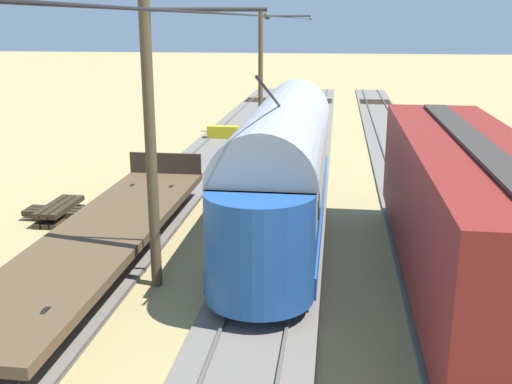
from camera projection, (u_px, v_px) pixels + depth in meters
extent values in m
plane|color=#9E8956|center=(288.00, 210.00, 22.34)|extent=(220.00, 220.00, 0.00)
cube|color=#666059|center=(423.00, 214.00, 21.72)|extent=(2.80, 80.00, 0.10)
cube|color=#59544C|center=(403.00, 210.00, 21.79)|extent=(0.07, 80.00, 0.08)
cube|color=#59544C|center=(444.00, 212.00, 21.61)|extent=(0.07, 80.00, 0.08)
cube|color=#2D2316|center=(374.00, 100.00, 52.24)|extent=(2.50, 0.24, 0.08)
cube|color=#2D2316|center=(375.00, 101.00, 51.62)|extent=(2.50, 0.24, 0.08)
cube|color=#2D2316|center=(375.00, 102.00, 51.00)|extent=(2.50, 0.24, 0.08)
cube|color=#2D2316|center=(376.00, 103.00, 50.38)|extent=(2.50, 0.24, 0.08)
cube|color=#2D2316|center=(376.00, 104.00, 49.76)|extent=(2.50, 0.24, 0.08)
cube|color=#666059|center=(288.00, 208.00, 22.33)|extent=(2.80, 80.00, 0.10)
cube|color=#59544C|center=(268.00, 205.00, 22.39)|extent=(0.07, 80.00, 0.08)
cube|color=#59544C|center=(308.00, 207.00, 22.21)|extent=(0.07, 80.00, 0.08)
cube|color=#2D2316|center=(318.00, 99.00, 52.85)|extent=(2.50, 0.24, 0.08)
cube|color=#2D2316|center=(317.00, 100.00, 52.23)|extent=(2.50, 0.24, 0.08)
cube|color=#2D2316|center=(317.00, 101.00, 51.61)|extent=(2.50, 0.24, 0.08)
cube|color=#2D2316|center=(317.00, 102.00, 50.99)|extent=(2.50, 0.24, 0.08)
cube|color=#2D2316|center=(317.00, 103.00, 50.37)|extent=(2.50, 0.24, 0.08)
cube|color=#666059|center=(160.00, 203.00, 22.94)|extent=(2.80, 80.00, 0.10)
cube|color=#59544C|center=(141.00, 200.00, 23.00)|extent=(0.07, 80.00, 0.08)
cube|color=#59544C|center=(178.00, 202.00, 22.82)|extent=(0.07, 80.00, 0.08)
cube|color=#2D2316|center=(262.00, 98.00, 53.45)|extent=(2.50, 0.24, 0.08)
cube|color=#2D2316|center=(262.00, 99.00, 52.83)|extent=(2.50, 0.24, 0.08)
cube|color=#2D2316|center=(261.00, 100.00, 52.21)|extent=(2.50, 0.24, 0.08)
cube|color=#2D2316|center=(260.00, 101.00, 51.59)|extent=(2.50, 0.24, 0.08)
cube|color=#2D2316|center=(259.00, 102.00, 50.97)|extent=(2.50, 0.24, 0.08)
cube|color=#1E4C93|center=(284.00, 205.00, 20.47)|extent=(2.65, 13.16, 0.55)
cube|color=#1E4C93|center=(284.00, 184.00, 20.26)|extent=(2.55, 13.16, 0.95)
cube|color=silver|center=(285.00, 154.00, 19.99)|extent=(2.55, 13.16, 1.05)
cylinder|color=#999EA3|center=(285.00, 138.00, 19.85)|extent=(2.65, 12.90, 2.65)
cylinder|color=#1E4C93|center=(297.00, 140.00, 26.43)|extent=(2.55, 2.55, 2.55)
cylinder|color=#1E4C93|center=(260.00, 246.00, 13.97)|extent=(2.55, 2.55, 2.55)
cube|color=black|center=(299.00, 113.00, 27.23)|extent=(1.63, 0.08, 0.36)
cube|color=black|center=(299.00, 119.00, 27.35)|extent=(1.73, 0.06, 0.80)
cube|color=black|center=(324.00, 155.00, 19.83)|extent=(0.04, 11.05, 0.80)
cube|color=black|center=(246.00, 153.00, 20.16)|extent=(0.04, 11.05, 0.80)
cylinder|color=silver|center=(299.00, 140.00, 27.70)|extent=(0.24, 0.06, 0.24)
cube|color=gray|center=(299.00, 160.00, 27.89)|extent=(1.94, 0.12, 0.20)
cylinder|color=black|center=(270.00, 94.00, 14.99)|extent=(0.07, 5.13, 1.35)
cylinder|color=black|center=(311.00, 179.00, 24.43)|extent=(0.10, 0.76, 0.76)
cylinder|color=black|center=(275.00, 178.00, 24.62)|extent=(0.10, 0.76, 0.76)
cylinder|color=black|center=(297.00, 257.00, 16.40)|extent=(0.10, 0.76, 0.76)
cylinder|color=black|center=(244.00, 254.00, 16.58)|extent=(0.10, 0.76, 0.76)
cube|color=maroon|center=(465.00, 207.00, 14.79)|extent=(2.90, 13.10, 3.20)
cube|color=#332D28|center=(472.00, 139.00, 14.34)|extent=(0.70, 11.79, 0.08)
cube|color=black|center=(459.00, 275.00, 15.28)|extent=(2.70, 13.10, 0.36)
cylinder|color=black|center=(455.00, 217.00, 19.55)|extent=(0.10, 0.84, 0.84)
cylinder|color=black|center=(410.00, 215.00, 19.73)|extent=(0.10, 0.84, 0.84)
cylinder|color=black|center=(466.00, 371.00, 10.98)|extent=(0.10, 0.84, 0.84)
cube|color=brown|center=(101.00, 235.00, 17.20)|extent=(2.80, 13.87, 0.25)
cube|color=#33281E|center=(165.00, 163.00, 23.49)|extent=(2.80, 0.10, 0.80)
cylinder|color=black|center=(171.00, 197.00, 21.81)|extent=(0.10, 0.84, 0.84)
cylinder|color=black|center=(133.00, 195.00, 21.99)|extent=(0.10, 0.84, 0.84)
cylinder|color=black|center=(47.00, 327.00, 12.55)|extent=(0.10, 0.84, 0.84)
cylinder|color=#4C3D28|center=(261.00, 73.00, 35.95)|extent=(0.28, 0.28, 7.33)
cylinder|color=#2D2D2D|center=(286.00, 16.00, 34.88)|extent=(2.88, 0.10, 0.10)
sphere|color=#334733|center=(311.00, 19.00, 34.74)|extent=(0.16, 0.16, 0.16)
cylinder|color=#4C3D28|center=(151.00, 148.00, 15.02)|extent=(0.28, 0.28, 7.33)
cylinder|color=#2D2D2D|center=(205.00, 9.00, 13.95)|extent=(2.88, 0.10, 0.10)
sphere|color=#334733|center=(267.00, 16.00, 13.81)|extent=(0.16, 0.16, 0.16)
cylinder|color=black|center=(41.00, 3.00, 3.35)|extent=(0.03, 69.81, 0.03)
cylinder|color=black|center=(286.00, 16.00, 34.88)|extent=(2.88, 0.02, 0.02)
cube|color=#2D2316|center=(68.00, 217.00, 21.24)|extent=(0.24, 2.40, 0.18)
cube|color=#2D2316|center=(60.00, 216.00, 21.27)|extent=(0.24, 2.40, 0.18)
cube|color=#2D2316|center=(52.00, 216.00, 21.31)|extent=(0.24, 2.40, 0.18)
cube|color=#2D2316|center=(63.00, 209.00, 21.51)|extent=(2.40, 0.24, 0.18)
cube|color=#2D2316|center=(60.00, 212.00, 21.22)|extent=(2.40, 0.24, 0.18)
cube|color=#2D2316|center=(56.00, 214.00, 20.94)|extent=(2.40, 0.24, 0.18)
cube|color=#2D2316|center=(67.00, 207.00, 21.14)|extent=(0.24, 2.40, 0.18)
cube|color=#2D2316|center=(59.00, 207.00, 21.18)|extent=(0.24, 2.40, 0.18)
cube|color=#2D2316|center=(51.00, 206.00, 21.21)|extent=(0.24, 2.40, 0.18)
cube|color=#B2A519|center=(223.00, 133.00, 35.32)|extent=(1.80, 0.60, 0.80)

